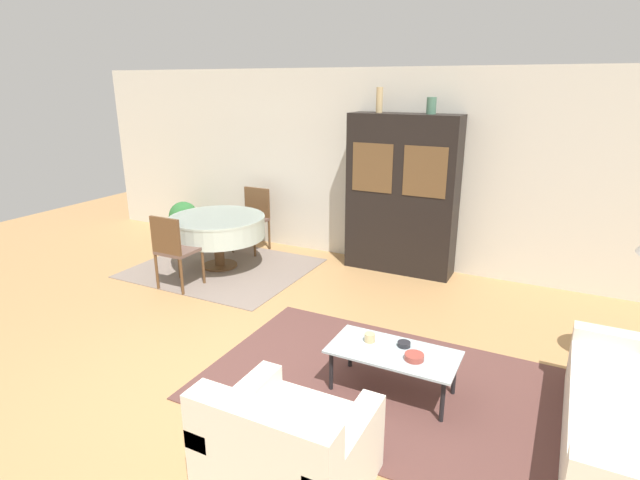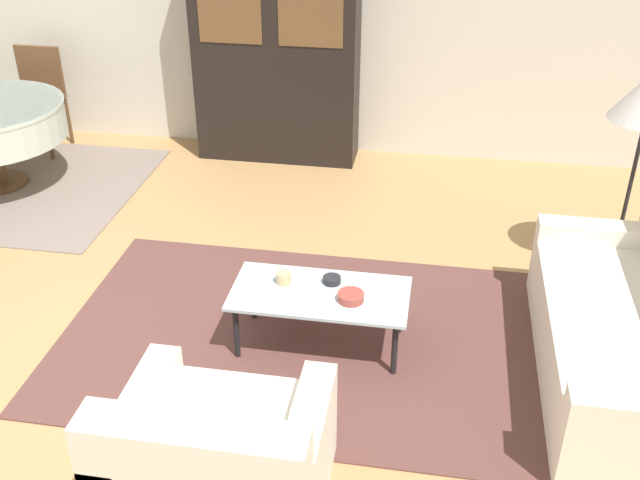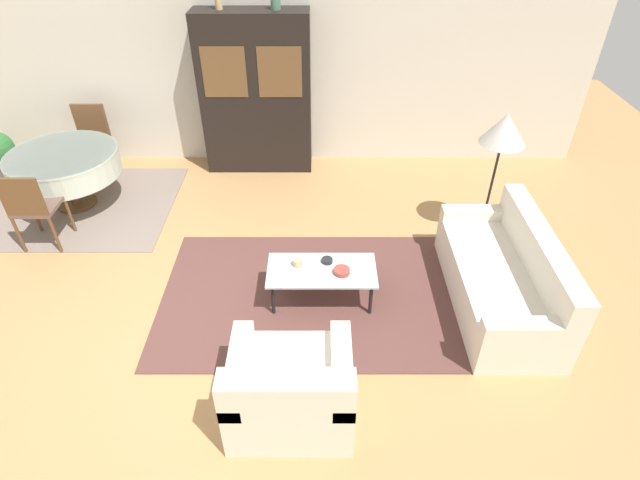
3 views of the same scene
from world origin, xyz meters
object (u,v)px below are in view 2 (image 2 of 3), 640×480
object	(u,v)px
coffee_table	(320,297)
display_cabinet	(276,44)
dining_chair_far	(37,92)
armchair	(219,464)
couch	(630,338)
cup	(284,278)
bowl_small	(332,280)
bowl	(351,297)

from	to	relation	value
coffee_table	display_cabinet	xyz separation A→B (m)	(-0.87, 2.82, 0.71)
dining_chair_far	coffee_table	bearing A→B (deg)	140.18
display_cabinet	armchair	bearing A→B (deg)	-81.36
couch	armchair	xyz separation A→B (m)	(-2.02, -1.29, -0.00)
couch	cup	size ratio (longest dim) A/B	20.08
coffee_table	bowl_small	size ratio (longest dim) A/B	9.72
bowl	bowl_small	world-z (taller)	bowl
cup	bowl	world-z (taller)	cup
cup	bowl	size ratio (longest dim) A/B	0.59
coffee_table	cup	world-z (taller)	cup
dining_chair_far	bowl_small	bearing A→B (deg)	141.90
cup	bowl_small	bearing A→B (deg)	10.36
couch	dining_chair_far	distance (m)	5.61
armchair	bowl_small	bearing A→B (deg)	78.24
couch	coffee_table	distance (m)	1.77
coffee_table	bowl	size ratio (longest dim) A/B	6.80
armchair	display_cabinet	xyz separation A→B (m)	(-0.63, 4.14, 0.76)
display_cabinet	dining_chair_far	world-z (taller)	display_cabinet
dining_chair_far	bowl_small	distance (m)	4.08
armchair	cup	bearing A→B (deg)	89.51
couch	dining_chair_far	xyz separation A→B (m)	(-4.93, 2.67, 0.25)
couch	bowl_small	size ratio (longest dim) A/B	16.86
bowl_small	dining_chair_far	bearing A→B (deg)	141.90
dining_chair_far	couch	bearing A→B (deg)	151.62
bowl_small	coffee_table	bearing A→B (deg)	-114.73
dining_chair_far	cup	distance (m)	3.90
display_cabinet	cup	xyz separation A→B (m)	(0.64, -2.76, -0.64)
dining_chair_far	armchair	bearing A→B (deg)	126.41
armchair	display_cabinet	world-z (taller)	display_cabinet
couch	coffee_table	size ratio (longest dim) A/B	1.73
coffee_table	dining_chair_far	distance (m)	4.12
bowl	bowl_small	distance (m)	0.22
display_cabinet	cup	size ratio (longest dim) A/B	23.18
coffee_table	display_cabinet	size ratio (longest dim) A/B	0.50
couch	bowl	size ratio (longest dim) A/B	11.80
armchair	cup	size ratio (longest dim) A/B	10.35
cup	coffee_table	bearing A→B (deg)	-15.07
armchair	display_cabinet	distance (m)	4.25
coffee_table	bowl	bearing A→B (deg)	-15.33
armchair	display_cabinet	bearing A→B (deg)	98.64
display_cabinet	bowl	size ratio (longest dim) A/B	13.62
armchair	coffee_table	world-z (taller)	armchair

